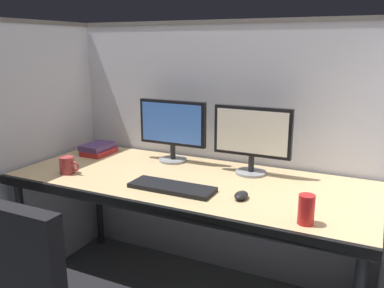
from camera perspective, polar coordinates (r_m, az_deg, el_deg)
name	(u,v)px	position (r m, az deg, el deg)	size (l,w,h in m)	color
cubicle_partition_rear	(219,150)	(2.52, 3.91, -0.91)	(2.21, 0.06, 1.57)	silver
cubicle_partition_left	(35,153)	(2.64, -21.36, -1.18)	(0.06, 1.41, 1.57)	silver
desk	(187,188)	(2.15, -0.73, -6.30)	(1.90, 0.80, 0.74)	tan
monitor_left	(172,127)	(2.41, -2.80, 2.49)	(0.43, 0.17, 0.37)	gray
monitor_right	(252,136)	(2.19, 8.53, 1.17)	(0.43, 0.17, 0.37)	gray
keyboard_main	(173,187)	(1.99, -2.78, -6.18)	(0.43, 0.15, 0.02)	black
computer_mouse	(241,195)	(1.89, 7.00, -7.25)	(0.06, 0.10, 0.04)	black
soda_can	(306,210)	(1.67, 15.90, -8.93)	(0.07, 0.07, 0.12)	red
coffee_mug	(67,165)	(2.32, -17.26, -2.89)	(0.13, 0.08, 0.09)	#993333
book_stack	(98,149)	(2.68, -13.17, -0.69)	(0.16, 0.22, 0.07)	#B22626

